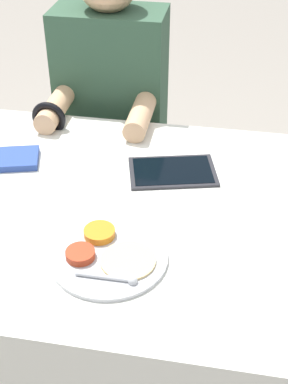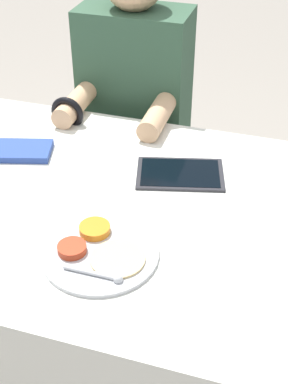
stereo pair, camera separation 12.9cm
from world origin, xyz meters
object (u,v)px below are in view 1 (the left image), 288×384
tablet_device (173,172)px  person_diner (113,139)px  thali_tray (108,255)px  red_notebook (7,160)px

tablet_device → person_diner: size_ratio=0.21×
thali_tray → red_notebook: (-0.38, 0.34, 0.00)m
tablet_device → person_diner: (-0.28, 0.45, -0.18)m
red_notebook → tablet_device: 0.48m
red_notebook → thali_tray: bearing=-41.9°
thali_tray → tablet_device: thali_tray is taller
red_notebook → tablet_device: bearing=3.5°
red_notebook → person_diner: bearing=67.4°
red_notebook → tablet_device: size_ratio=0.74×
thali_tray → red_notebook: bearing=138.1°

